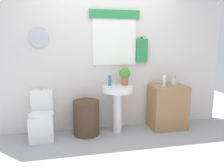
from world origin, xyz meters
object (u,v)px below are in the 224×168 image
Objects in this scene: wooden_cabinet at (168,107)px; pedestal_sink at (117,98)px; laundry_hamper at (86,118)px; lotion_bottle at (164,81)px; potted_plant at (125,75)px; toothbrush_cup at (174,82)px; soap_bottle at (110,81)px; toilet at (42,120)px.

pedestal_sink is at bearing 180.00° from wooden_cabinet.
laundry_hamper is 3.02× the size of lotion_bottle.
pedestal_sink reaches higher than laundry_hamper.
laundry_hamper is 1.45m from lotion_bottle.
potted_plant is 0.68m from lotion_bottle.
wooden_cabinet is 4.16× the size of toothbrush_cup.
lotion_bottle is at bearing -1.72° from laundry_hamper.
wooden_cabinet is (0.91, 0.00, -0.22)m from pedestal_sink.
pedestal_sink is at bearing -22.62° from soap_bottle.
pedestal_sink reaches higher than toilet.
toilet is 2.11m from lotion_bottle.
laundry_hamper is at bearing 180.00° from wooden_cabinet.
pedestal_sink is at bearing -178.89° from toothbrush_cup.
lotion_bottle is (0.93, -0.09, -0.02)m from soap_bottle.
soap_bottle is at bearing 178.48° from toothbrush_cup.
wooden_cabinet reaches higher than laundry_hamper.
potted_plant is at bearing 23.20° from pedestal_sink.
pedestal_sink is 0.31m from soap_bottle.
toothbrush_cup is at bearing -2.61° from potted_plant.
toilet is at bearing 177.89° from lotion_bottle.
pedestal_sink is 0.85m from lotion_bottle.
toothbrush_cup reaches higher than pedestal_sink.
toilet is 1.53m from potted_plant.
wooden_cabinet is at bearing 0.00° from laundry_hamper.
toothbrush_cup reaches higher than toilet.
pedestal_sink is 2.69× the size of potted_plant.
toilet is 1.26m from pedestal_sink.
pedestal_sink is at bearing -1.63° from toilet.
soap_bottle reaches higher than laundry_hamper.
lotion_bottle reaches higher than pedestal_sink.
soap_bottle is 0.58× the size of potted_plant.
pedestal_sink is 4.20× the size of lotion_bottle.
soap_bottle is (1.11, 0.02, 0.59)m from toilet.
wooden_cabinet reaches higher than toilet.
lotion_bottle is at bearing -164.49° from toothbrush_cup.
wooden_cabinet is at bearing -2.77° from soap_bottle.
potted_plant is at bearing 1.05° from toilet.
toilet is 1.00× the size of wooden_cabinet.
laundry_hamper is at bearing -2.86° from toilet.
toothbrush_cup is (1.14, -0.03, -0.06)m from soap_bottle.
laundry_hamper is 0.96m from potted_plant.
lotion_bottle is 1.03× the size of toothbrush_cup.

